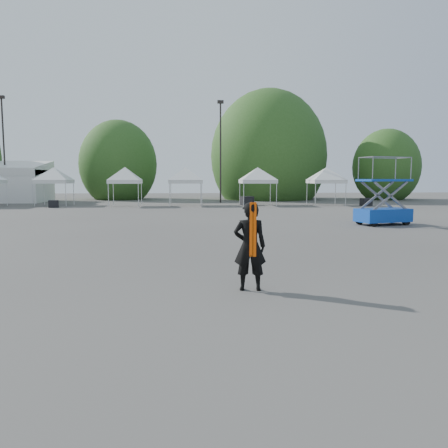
{
  "coord_description": "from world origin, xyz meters",
  "views": [
    {
      "loc": [
        -0.2,
        -10.58,
        2.38
      ],
      "look_at": [
        0.65,
        -0.33,
        1.3
      ],
      "focal_mm": 35.0,
      "sensor_mm": 36.0,
      "label": 1
    }
  ],
  "objects": [
    {
      "name": "man",
      "position": [
        1.1,
        -1.53,
        0.95
      ],
      "size": [
        0.72,
        0.5,
        1.89
      ],
      "rotation": [
        0.0,
        0.0,
        3.07
      ],
      "color": "black",
      "rests_on": "ground"
    },
    {
      "name": "crate_west",
      "position": [
        -11.09,
        25.9,
        0.3
      ],
      "size": [
        0.89,
        0.76,
        0.6
      ],
      "primitive_type": "cube",
      "rotation": [
        0.0,
        0.0,
        0.23
      ],
      "color": "black",
      "rests_on": "ground"
    },
    {
      "name": "tent_d",
      "position": [
        -5.51,
        27.33,
        3.06
      ],
      "size": [
        3.74,
        3.74,
        3.88
      ],
      "color": "silver",
      "rests_on": "ground"
    },
    {
      "name": "tent_c",
      "position": [
        -11.82,
        28.74,
        3.06
      ],
      "size": [
        3.96,
        3.96,
        3.88
      ],
      "color": "silver",
      "rests_on": "ground"
    },
    {
      "name": "tree_mid_e",
      "position": [
        9.0,
        39.0,
        4.84
      ],
      "size": [
        5.12,
        5.12,
        7.79
      ],
      "color": "#382314",
      "rests_on": "ground"
    },
    {
      "name": "light_pole_west",
      "position": [
        -18.0,
        34.0,
        5.77
      ],
      "size": [
        0.6,
        0.25,
        10.3
      ],
      "color": "black",
      "rests_on": "ground"
    },
    {
      "name": "light_pole_east",
      "position": [
        3.0,
        32.0,
        5.52
      ],
      "size": [
        0.6,
        0.25,
        9.8
      ],
      "color": "black",
      "rests_on": "ground"
    },
    {
      "name": "ground",
      "position": [
        0.0,
        0.0,
        0.0
      ],
      "size": [
        120.0,
        120.0,
        0.0
      ],
      "primitive_type": "plane",
      "color": "#474442",
      "rests_on": "ground"
    },
    {
      "name": "tree_far_e",
      "position": [
        22.0,
        37.0,
        3.63
      ],
      "size": [
        3.84,
        3.84,
        5.84
      ],
      "color": "#382314",
      "rests_on": "ground"
    },
    {
      "name": "scissor_lift",
      "position": [
        9.76,
        10.93,
        1.74
      ],
      "size": [
        2.92,
        1.97,
        3.45
      ],
      "rotation": [
        0.0,
        0.0,
        0.26
      ],
      "color": "#0C459C",
      "rests_on": "ground"
    },
    {
      "name": "tree_mid_w",
      "position": [
        -8.0,
        40.0,
        3.93
      ],
      "size": [
        4.16,
        4.16,
        6.33
      ],
      "color": "#382314",
      "rests_on": "ground"
    },
    {
      "name": "crate_east",
      "position": [
        15.17,
        25.93,
        0.34
      ],
      "size": [
        1.0,
        0.87,
        0.67
      ],
      "primitive_type": "cube",
      "rotation": [
        0.0,
        0.0,
        0.25
      ],
      "color": "black",
      "rests_on": "ground"
    },
    {
      "name": "tent_f",
      "position": [
        5.95,
        27.61,
        3.06
      ],
      "size": [
        4.28,
        4.28,
        3.88
      ],
      "color": "silver",
      "rests_on": "ground"
    },
    {
      "name": "tent_e",
      "position": [
        -0.37,
        27.88,
        3.06
      ],
      "size": [
        4.12,
        4.12,
        3.88
      ],
      "color": "silver",
      "rests_on": "ground"
    },
    {
      "name": "tent_g",
      "position": [
        12.03,
        27.34,
        3.06
      ],
      "size": [
        4.06,
        4.06,
        3.88
      ],
      "color": "silver",
      "rests_on": "ground"
    },
    {
      "name": "crate_mid",
      "position": [
        5.02,
        27.61,
        0.4
      ],
      "size": [
        1.21,
        1.06,
        0.79
      ],
      "primitive_type": "cube",
      "rotation": [
        0.0,
        0.0,
        0.31
      ],
      "color": "black",
      "rests_on": "ground"
    }
  ]
}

